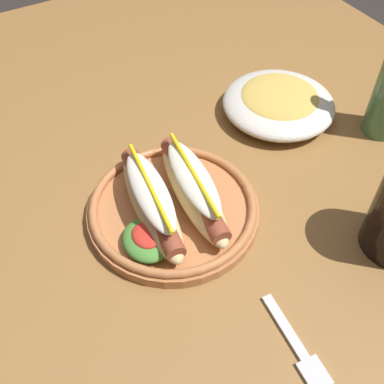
# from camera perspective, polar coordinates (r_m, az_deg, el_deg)

# --- Properties ---
(ground_plane) EXTENTS (8.00, 8.00, 0.00)m
(ground_plane) POSITION_cam_1_polar(r_m,az_deg,el_deg) (1.36, 3.05, -18.57)
(ground_plane) COLOR #2D2826
(dining_table) EXTENTS (1.27, 0.98, 0.74)m
(dining_table) POSITION_cam_1_polar(r_m,az_deg,el_deg) (0.80, 4.89, -0.43)
(dining_table) COLOR olive
(dining_table) RESTS_ON ground_plane
(hot_dog_plate) EXTENTS (0.24, 0.24, 0.08)m
(hot_dog_plate) POSITION_cam_1_polar(r_m,az_deg,el_deg) (0.63, -2.46, -1.39)
(hot_dog_plate) COLOR #B77042
(hot_dog_plate) RESTS_ON dining_table
(fork) EXTENTS (0.12, 0.03, 0.00)m
(fork) POSITION_cam_1_polar(r_m,az_deg,el_deg) (0.57, 12.80, -18.03)
(fork) COLOR silver
(fork) RESTS_ON dining_table
(side_bowl) EXTENTS (0.19, 0.19, 0.05)m
(side_bowl) POSITION_cam_1_polar(r_m,az_deg,el_deg) (0.81, 10.50, 10.67)
(side_bowl) COLOR silver
(side_bowl) RESTS_ON dining_table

